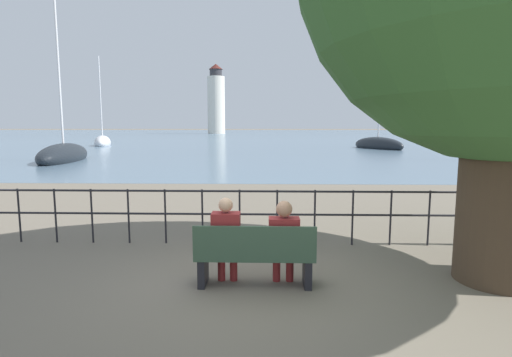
% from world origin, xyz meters
% --- Properties ---
extents(ground_plane, '(1000.00, 1000.00, 0.00)m').
position_xyz_m(ground_plane, '(0.00, 0.00, 0.00)').
color(ground_plane, '#706656').
extents(harbor_water, '(600.00, 300.00, 0.01)m').
position_xyz_m(harbor_water, '(0.00, 160.06, 0.00)').
color(harbor_water, slate).
rests_on(harbor_water, ground_plane).
extents(park_bench, '(1.67, 0.45, 0.90)m').
position_xyz_m(park_bench, '(0.00, -0.06, 0.43)').
color(park_bench, '#334C38').
rests_on(park_bench, ground_plane).
extents(seated_person_left, '(0.39, 0.35, 1.25)m').
position_xyz_m(seated_person_left, '(-0.40, 0.01, 0.69)').
color(seated_person_left, maroon).
rests_on(seated_person_left, ground_plane).
extents(seated_person_right, '(0.43, 0.35, 1.21)m').
position_xyz_m(seated_person_right, '(0.40, 0.01, 0.67)').
color(seated_person_right, maroon).
rests_on(seated_person_right, ground_plane).
extents(promenade_railing, '(14.98, 0.04, 1.05)m').
position_xyz_m(promenade_railing, '(0.00, 2.00, 0.69)').
color(promenade_railing, black).
rests_on(promenade_railing, ground_plane).
extents(sailboat_0, '(3.41, 5.71, 11.01)m').
position_xyz_m(sailboat_0, '(-19.63, 41.96, 0.41)').
color(sailboat_0, silver).
rests_on(sailboat_0, ground_plane).
extents(sailboat_1, '(3.78, 8.44, 11.87)m').
position_xyz_m(sailboat_1, '(-13.37, 20.66, 0.37)').
color(sailboat_1, black).
rests_on(sailboat_1, ground_plane).
extents(sailboat_2, '(4.63, 7.62, 10.83)m').
position_xyz_m(sailboat_2, '(11.60, 36.43, 0.38)').
color(sailboat_2, black).
rests_on(sailboat_2, ground_plane).
extents(harbor_lighthouse, '(5.93, 5.93, 23.57)m').
position_xyz_m(harbor_lighthouse, '(-17.60, 133.14, 10.96)').
color(harbor_lighthouse, silver).
rests_on(harbor_lighthouse, ground_plane).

